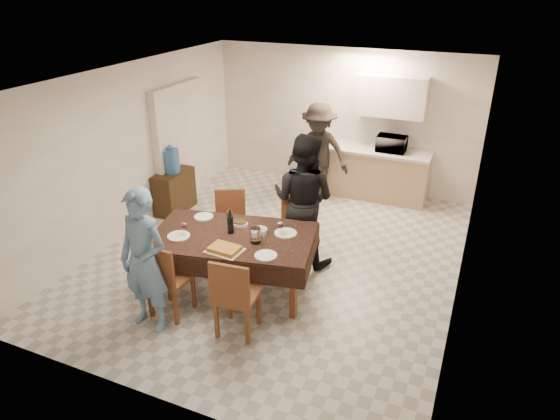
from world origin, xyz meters
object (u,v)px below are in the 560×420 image
(water_pitcher, at_px, (256,235))
(person_kitchen, at_px, (318,152))
(console, at_px, (174,191))
(savoury_tart, at_px, (225,249))
(water_jug, at_px, (171,161))
(dining_table, at_px, (233,238))
(microwave, at_px, (392,144))
(person_near, at_px, (144,261))
(person_far, at_px, (303,200))
(wine_bottle, at_px, (230,221))

(water_pitcher, distance_m, person_kitchen, 3.32)
(console, distance_m, water_pitcher, 3.05)
(savoury_tart, bearing_deg, person_kitchen, 91.54)
(water_jug, bearing_deg, dining_table, -39.50)
(console, relative_size, person_kitchen, 0.44)
(water_pitcher, xyz_separation_m, microwave, (0.86, 3.75, 0.16))
(water_jug, bearing_deg, person_near, -61.06)
(person_far, distance_m, person_kitchen, 2.27)
(savoury_tart, distance_m, microwave, 4.23)
(water_jug, xyz_separation_m, person_near, (1.53, -2.76, -0.06))
(wine_bottle, relative_size, person_far, 0.17)
(person_kitchen, bearing_deg, water_jug, -143.54)
(console, bearing_deg, dining_table, -39.50)
(dining_table, height_order, microwave, microwave)
(person_far, bearing_deg, water_pitcher, 84.48)
(savoury_tart, distance_m, person_far, 1.50)
(wine_bottle, relative_size, person_near, 0.19)
(water_jug, xyz_separation_m, microwave, (3.29, 1.99, 0.13))
(person_far, bearing_deg, water_jug, -9.36)
(wine_bottle, height_order, savoury_tart, wine_bottle)
(dining_table, height_order, person_near, person_near)
(water_pitcher, xyz_separation_m, person_kitchen, (-0.35, 3.30, -0.01))
(dining_table, height_order, person_far, person_far)
(water_jug, bearing_deg, wine_bottle, -39.35)
(water_jug, bearing_deg, savoury_tart, -43.86)
(microwave, xyz_separation_m, person_kitchen, (-1.21, -0.45, -0.17))
(water_jug, height_order, person_kitchen, person_kitchen)
(savoury_tart, bearing_deg, water_jug, 136.14)
(microwave, xyz_separation_m, person_near, (-1.76, -4.75, -0.18))
(dining_table, bearing_deg, person_near, -129.04)
(dining_table, bearing_deg, savoury_tart, -86.66)
(water_pitcher, bearing_deg, microwave, 77.11)
(dining_table, bearing_deg, person_far, 50.96)
(dining_table, height_order, water_jug, water_jug)
(savoury_tart, bearing_deg, dining_table, 104.74)
(dining_table, relative_size, person_near, 1.29)
(savoury_tart, xyz_separation_m, person_kitchen, (-0.10, 3.63, 0.06))
(wine_bottle, xyz_separation_m, water_pitcher, (0.40, -0.10, -0.06))
(savoury_tart, xyz_separation_m, microwave, (1.11, 4.08, 0.23))
(dining_table, bearing_deg, wine_bottle, 123.60)
(wine_bottle, bearing_deg, console, 140.65)
(water_pitcher, height_order, person_kitchen, person_kitchen)
(water_pitcher, bearing_deg, dining_table, 171.87)
(person_kitchen, bearing_deg, person_far, -76.02)
(wine_bottle, distance_m, microwave, 3.86)
(console, xyz_separation_m, wine_bottle, (2.03, -1.66, 0.60))
(console, distance_m, person_near, 3.20)
(water_jug, height_order, person_near, person_near)
(console, bearing_deg, person_near, -61.06)
(water_pitcher, bearing_deg, person_kitchen, 96.01)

